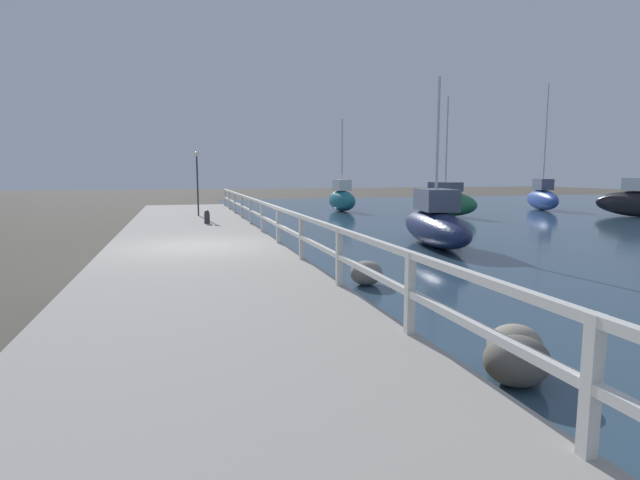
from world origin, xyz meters
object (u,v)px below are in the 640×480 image
Objects in this scene: sailboat_green at (445,202)px; sailboat_teal at (342,199)px; sailboat_navy at (435,224)px; sailboat_blue at (542,198)px; dock_lamp at (197,173)px; mooring_bollard at (207,217)px.

sailboat_teal is at bearing 119.22° from sailboat_green.
sailboat_navy is (-1.71, -14.45, -0.07)m from sailboat_teal.
dock_lamp is at bearing -151.48° from sailboat_blue.
sailboat_teal reaches higher than dock_lamp.
sailboat_blue reaches higher than sailboat_teal.
sailboat_teal reaches higher than sailboat_navy.
sailboat_blue is (20.56, 6.60, 0.16)m from mooring_bollard.
sailboat_blue reaches higher than mooring_bollard.
sailboat_teal is 0.87× the size of sailboat_green.
sailboat_green is at bearing -143.71° from sailboat_blue.
dock_lamp is 0.38× the size of sailboat_blue.
sailboat_blue is at bearing 17.79° from mooring_bollard.
sailboat_blue is at bearing -16.05° from sailboat_teal.
sailboat_green is (12.57, 4.36, 0.15)m from mooring_bollard.
sailboat_teal is at bearing 95.56° from sailboat_navy.
sailboat_navy is at bearing -53.24° from dock_lamp.
sailboat_green is (5.92, 9.77, 0.08)m from sailboat_navy.
sailboat_navy is at bearing -118.53° from sailboat_blue.
sailboat_navy is at bearing -39.10° from mooring_bollard.
sailboat_navy is (6.83, -9.15, -1.57)m from dock_lamp.
mooring_bollard is at bearing -173.62° from sailboat_green.
sailboat_green is (-7.99, -2.23, -0.01)m from sailboat_blue.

